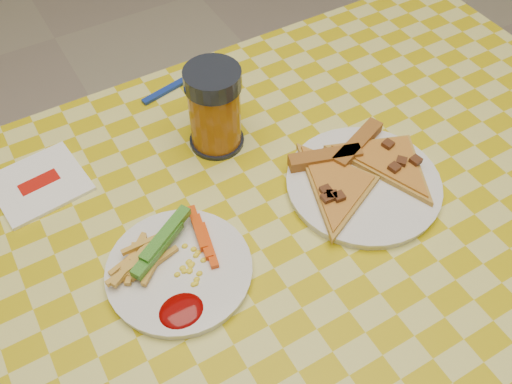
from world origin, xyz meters
TOP-DOWN VIEW (x-y plane):
  - table at (0.00, 0.00)m, footprint 1.28×0.88m
  - plate_left at (-0.17, 0.02)m, footprint 0.25×0.25m
  - plate_right at (0.14, 0.02)m, footprint 0.29×0.29m
  - fries_veggies at (-0.18, 0.04)m, footprint 0.18×0.17m
  - pizza_slices at (0.15, 0.04)m, footprint 0.31×0.26m
  - drink_glass at (-0.00, 0.22)m, footprint 0.09×0.09m
  - napkin at (-0.29, 0.28)m, footprint 0.15×0.14m
  - fork at (0.00, 0.38)m, footprint 0.15×0.05m

SIDE VIEW (x-z plane):
  - table at x=0.00m, z-range 0.30..1.06m
  - napkin at x=-0.29m, z-range 0.76..0.76m
  - fork at x=0.00m, z-range 0.76..0.76m
  - plate_left at x=-0.17m, z-range 0.76..0.77m
  - plate_right at x=0.14m, z-range 0.76..0.77m
  - pizza_slices at x=0.15m, z-range 0.76..0.79m
  - fries_veggies at x=-0.18m, z-range 0.76..0.80m
  - drink_glass at x=0.00m, z-range 0.75..0.90m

